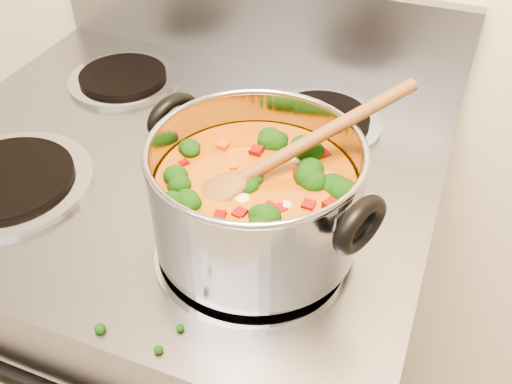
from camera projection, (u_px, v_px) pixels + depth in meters
electric_range at (196, 326)px, 1.18m from camera, size 0.80×0.72×1.08m
stockpot at (256, 197)px, 0.68m from camera, size 0.32×0.25×0.15m
wooden_spoon at (272, 162)px, 0.66m from camera, size 0.23×0.23×0.10m
cooktop_crumbs at (270, 220)px, 0.76m from camera, size 0.29×0.27×0.01m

